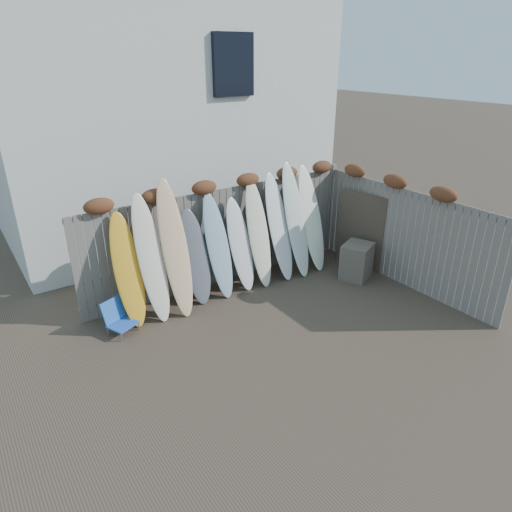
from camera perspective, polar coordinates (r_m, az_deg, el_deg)
ground at (r=8.10m, az=4.90°, el=-9.36°), size 80.00×80.00×0.00m
back_fence at (r=9.34m, az=-3.87°, el=3.59°), size 6.05×0.28×2.24m
right_fence at (r=9.72m, az=18.01°, el=3.00°), size 0.28×4.40×2.24m
house at (r=12.69m, az=-12.44°, el=17.96°), size 8.50×5.50×6.33m
beach_chair at (r=8.29m, az=-16.88°, el=-7.36°), size 0.58×0.60×0.58m
wooden_crate at (r=9.96m, az=12.47°, el=-0.61°), size 0.82×0.76×0.76m
lattice_panel at (r=10.34m, az=12.92°, el=3.10°), size 0.31×1.11×1.70m
surfboard_0 at (r=8.22m, az=-15.73°, el=-1.73°), size 0.52×0.73×1.99m
surfboard_1 at (r=8.25m, az=-13.00°, el=-0.32°), size 0.49×0.80×2.25m
surfboard_2 at (r=8.32m, az=-10.09°, el=0.90°), size 0.54×0.89×2.45m
surfboard_3 at (r=8.73m, az=-7.60°, el=-0.14°), size 0.55×0.66×1.79m
surfboard_4 at (r=8.88m, az=-4.77°, el=1.21°), size 0.51×0.73×2.02m
surfboard_5 at (r=9.15m, az=-1.99°, el=1.44°), size 0.53×0.69×1.85m
surfboard_6 at (r=9.30m, az=0.31°, el=2.80°), size 0.51×0.79×2.14m
surfboard_7 at (r=9.56m, az=2.89°, el=3.59°), size 0.55×0.81×2.21m
surfboard_8 at (r=9.73m, az=4.97°, el=4.45°), size 0.49×0.84×2.38m
surfboard_9 at (r=10.06m, az=6.95°, el=4.65°), size 0.59×0.83×2.26m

